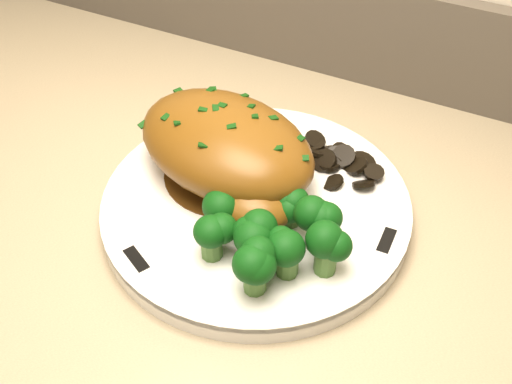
% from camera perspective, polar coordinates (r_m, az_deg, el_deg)
% --- Properties ---
extents(plate, '(0.30, 0.30, 0.02)m').
position_cam_1_polar(plate, '(0.59, 0.00, -1.37)').
color(plate, white).
rests_on(plate, counter).
extents(rim_accent_0, '(0.01, 0.03, 0.00)m').
position_cam_1_polar(rim_accent_0, '(0.56, 11.53, -4.25)').
color(rim_accent_0, black).
rests_on(rim_accent_0, plate).
extents(rim_accent_1, '(0.03, 0.02, 0.00)m').
position_cam_1_polar(rim_accent_1, '(0.67, -1.03, 6.56)').
color(rim_accent_1, black).
rests_on(rim_accent_1, plate).
extents(rim_accent_2, '(0.03, 0.02, 0.00)m').
position_cam_1_polar(rim_accent_2, '(0.54, -10.60, -5.90)').
color(rim_accent_2, black).
rests_on(rim_accent_2, plate).
extents(gravy_pool, '(0.12, 0.12, 0.00)m').
position_cam_1_polar(gravy_pool, '(0.61, -2.58, 1.67)').
color(gravy_pool, '#3F240B').
rests_on(gravy_pool, plate).
extents(chicken_breast, '(0.20, 0.16, 0.07)m').
position_cam_1_polar(chicken_breast, '(0.58, -2.46, 3.68)').
color(chicken_breast, brown).
rests_on(chicken_breast, plate).
extents(mushroom_pile, '(0.10, 0.07, 0.03)m').
position_cam_1_polar(mushroom_pile, '(0.61, 5.83, 2.54)').
color(mushroom_pile, black).
rests_on(mushroom_pile, plate).
extents(broccoli_florets, '(0.13, 0.11, 0.04)m').
position_cam_1_polar(broccoli_florets, '(0.52, 1.00, -3.45)').
color(broccoli_florets, '#467130').
rests_on(broccoli_florets, plate).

